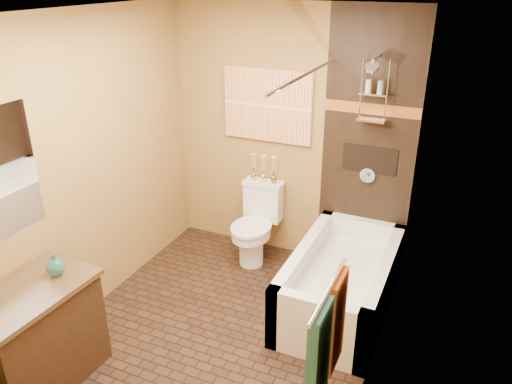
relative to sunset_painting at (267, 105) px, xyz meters
The scene contains 22 objects.
floor 2.15m from the sunset_painting, 81.60° to the right, with size 3.00×3.00×0.00m, color black.
wall_left 1.80m from the sunset_painting, 123.66° to the right, with size 0.02×3.00×2.50m, color olive.
wall_right 2.07m from the sunset_painting, 46.13° to the right, with size 0.02×3.00×2.50m, color olive.
wall_back 0.37m from the sunset_painting, ahead, with size 2.40×0.02×2.50m, color olive.
wall_front 3.00m from the sunset_painting, 85.81° to the right, with size 2.40×0.02×2.50m, color olive.
ceiling 1.77m from the sunset_painting, 81.60° to the right, with size 3.00×3.00×0.00m, color silver.
alcove_tile_back 1.04m from the sunset_painting, ahead, with size 0.85×0.01×2.50m, color black.
alcove_tile_right 1.61m from the sunset_painting, 27.28° to the right, with size 0.01×1.50×2.50m, color black.
mosaic_band_back 1.00m from the sunset_painting, ahead, with size 0.85×0.01×0.10m, color brown.
mosaic_band_right 1.57m from the sunset_painting, 27.45° to the right, with size 0.01×1.50×0.10m, color brown.
alcove_niche 1.09m from the sunset_painting, ahead, with size 0.50×0.01×0.25m, color black.
shower_fixtures 1.03m from the sunset_painting, ahead, with size 0.24×0.33×1.16m.
curtain_rod 1.06m from the sunset_painting, 49.56° to the right, with size 0.03×0.03×1.55m, color silver.
towel_bar 2.87m from the sunset_painting, 61.56° to the right, with size 0.02×0.02×0.55m, color silver.
towel_teal 3.01m from the sunset_painting, 62.57° to the right, with size 0.05×0.22×0.52m, color #215A71.
towel_rust 2.79m from the sunset_painting, 60.09° to the right, with size 0.05×0.22×0.52m, color maroon.
sunset_painting is the anchor object (origin of this frame).
bathtub 1.82m from the sunset_painting, 35.46° to the right, with size 0.80×1.50×0.55m.
toilet 1.18m from the sunset_painting, 90.00° to the right, with size 0.41×0.60×0.79m.
vanity 2.80m from the sunset_painting, 106.10° to the right, with size 0.58×0.91×0.79m.
teal_bottle 2.41m from the sunset_painting, 106.53° to the right, with size 0.13×0.13×0.20m, color #226660, non-canonical shape.
bud_vases 0.61m from the sunset_painting, 90.00° to the right, with size 0.28×0.06×0.27m.
Camera 1 is at (1.61, -2.86, 2.75)m, focal length 35.00 mm.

